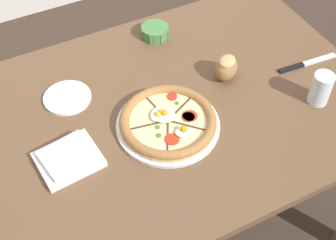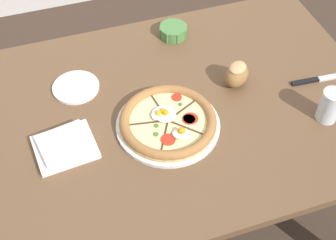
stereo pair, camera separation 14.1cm
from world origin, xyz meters
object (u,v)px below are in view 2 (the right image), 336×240
at_px(dining_table, 180,126).
at_px(water_glass, 329,107).
at_px(pizza, 168,122).
at_px(bread_piece_near, 237,74).
at_px(ramekin_bowl, 173,31).
at_px(napkin_folded, 65,146).
at_px(knife_main, 322,78).
at_px(side_saucer, 76,87).

distance_m(dining_table, water_glass, 0.48).
xyz_separation_m(pizza, bread_piece_near, (0.27, 0.11, 0.02)).
bearing_deg(ramekin_bowl, dining_table, -104.69).
bearing_deg(pizza, napkin_folded, 177.99).
bearing_deg(pizza, ramekin_bowl, 69.18).
bearing_deg(water_glass, knife_main, 62.62).
distance_m(pizza, knife_main, 0.56).
height_order(dining_table, napkin_folded, napkin_folded).
height_order(ramekin_bowl, napkin_folded, ramekin_bowl).
height_order(ramekin_bowl, knife_main, ramekin_bowl).
bearing_deg(water_glass, bread_piece_near, 132.19).
bearing_deg(water_glass, ramekin_bowl, 120.99).
xyz_separation_m(ramekin_bowl, side_saucer, (-0.39, -0.16, -0.02)).
bearing_deg(napkin_folded, pizza, -2.01).
height_order(dining_table, side_saucer, side_saucer).
height_order(dining_table, ramekin_bowl, ramekin_bowl).
height_order(dining_table, bread_piece_near, bread_piece_near).
height_order(pizza, water_glass, water_glass).
distance_m(bread_piece_near, water_glass, 0.31).
bearing_deg(pizza, dining_table, 46.39).
relative_size(pizza, napkin_folded, 1.71).
relative_size(dining_table, side_saucer, 8.30).
bearing_deg(dining_table, pizza, -133.61).
xyz_separation_m(dining_table, ramekin_bowl, (0.09, 0.34, 0.12)).
xyz_separation_m(ramekin_bowl, water_glass, (0.32, -0.53, 0.03)).
distance_m(pizza, ramekin_bowl, 0.44).
distance_m(dining_table, napkin_folded, 0.40).
bearing_deg(knife_main, bread_piece_near, 169.89).
height_order(water_glass, side_saucer, water_glass).
relative_size(bread_piece_near, side_saucer, 0.76).
distance_m(pizza, bread_piece_near, 0.29).
xyz_separation_m(pizza, ramekin_bowl, (0.16, 0.41, 0.00)).
distance_m(dining_table, ramekin_bowl, 0.38).
bearing_deg(pizza, water_glass, -14.18).
bearing_deg(bread_piece_near, ramekin_bowl, 110.50).
xyz_separation_m(dining_table, bread_piece_near, (0.20, 0.04, 0.15)).
relative_size(ramekin_bowl, napkin_folded, 0.58).
bearing_deg(dining_table, water_glass, -25.00).
bearing_deg(water_glass, side_saucer, 152.37).
bearing_deg(knife_main, pizza, -172.41).
bearing_deg(knife_main, dining_table, 179.83).
distance_m(dining_table, side_saucer, 0.37).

